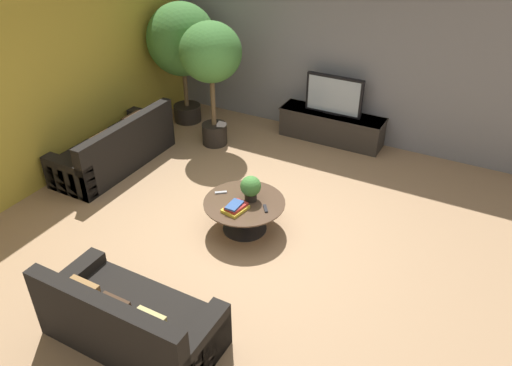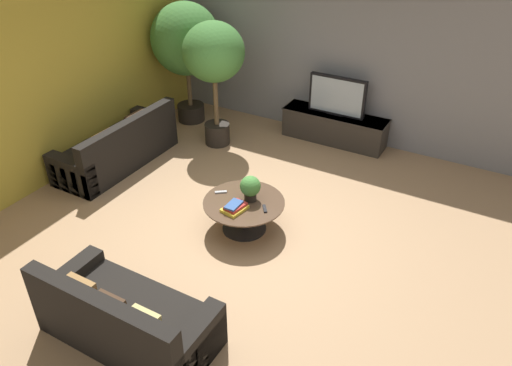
{
  "view_description": "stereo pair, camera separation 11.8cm",
  "coord_description": "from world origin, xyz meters",
  "views": [
    {
      "loc": [
        2.65,
        -4.63,
        4.09
      ],
      "look_at": [
        -0.01,
        0.29,
        0.55
      ],
      "focal_mm": 35.0,
      "sensor_mm": 36.0,
      "label": 1
    },
    {
      "loc": [
        2.75,
        -4.58,
        4.09
      ],
      "look_at": [
        -0.01,
        0.29,
        0.55
      ],
      "focal_mm": 35.0,
      "sensor_mm": 36.0,
      "label": 2
    }
  ],
  "objects": [
    {
      "name": "remote_black",
      "position": [
        0.31,
        -0.04,
        0.44
      ],
      "size": [
        0.13,
        0.15,
        0.02
      ],
      "primitive_type": "cube",
      "rotation": [
        0.0,
        0.0,
        0.64
      ],
      "color": "black",
      "rests_on": "coffee_table"
    },
    {
      "name": "couch_by_wall",
      "position": [
        -2.64,
        0.47,
        0.29
      ],
      "size": [
        0.84,
        2.09,
        0.84
      ],
      "rotation": [
        0.0,
        0.0,
        -1.57
      ],
      "color": "black",
      "rests_on": "ground"
    },
    {
      "name": "coffee_table",
      "position": [
        -0.01,
        -0.02,
        0.3
      ],
      "size": [
        1.07,
        1.07,
        0.43
      ],
      "color": "black",
      "rests_on": "ground"
    },
    {
      "name": "remote_silver",
      "position": [
        -0.39,
        0.01,
        0.44
      ],
      "size": [
        0.15,
        0.13,
        0.02
      ],
      "primitive_type": "cube",
      "rotation": [
        0.0,
        0.0,
        -0.92
      ],
      "color": "gray",
      "rests_on": "coffee_table"
    },
    {
      "name": "media_console",
      "position": [
        0.07,
        2.94,
        0.27
      ],
      "size": [
        1.83,
        0.5,
        0.52
      ],
      "color": "#2D2823",
      "rests_on": "ground"
    },
    {
      "name": "book_stack",
      "position": [
        -0.02,
        -0.24,
        0.48
      ],
      "size": [
        0.28,
        0.34,
        0.1
      ],
      "color": "gold",
      "rests_on": "coffee_table"
    },
    {
      "name": "back_wall_stone",
      "position": [
        0.0,
        3.26,
        1.5
      ],
      "size": [
        7.4,
        0.12,
        3.0
      ],
      "primitive_type": "cube",
      "color": "slate",
      "rests_on": "ground"
    },
    {
      "name": "potted_plant_tabletop",
      "position": [
        0.04,
        0.06,
        0.63
      ],
      "size": [
        0.27,
        0.27,
        0.35
      ],
      "color": "black",
      "rests_on": "coffee_table"
    },
    {
      "name": "television",
      "position": [
        0.07,
        2.94,
        0.85
      ],
      "size": [
        0.99,
        0.13,
        0.66
      ],
      "color": "black",
      "rests_on": "media_console"
    },
    {
      "name": "potted_palm_tall",
      "position": [
        -2.63,
        2.42,
        1.49
      ],
      "size": [
        1.22,
        1.22,
        2.19
      ],
      "color": "black",
      "rests_on": "ground"
    },
    {
      "name": "ground_plane",
      "position": [
        0.0,
        0.0,
        0.0
      ],
      "size": [
        24.0,
        24.0,
        0.0
      ],
      "primitive_type": "plane",
      "color": "#9E7A56"
    },
    {
      "name": "side_wall_left",
      "position": [
        -3.26,
        0.2,
        1.5
      ],
      "size": [
        0.12,
        7.4,
        3.0
      ],
      "primitive_type": "cube",
      "color": "gold",
      "rests_on": "ground"
    },
    {
      "name": "couch_near_entry",
      "position": [
        -0.09,
        -2.19,
        0.29
      ],
      "size": [
        1.8,
        0.84,
        0.84
      ],
      "rotation": [
        0.0,
        0.0,
        3.14
      ],
      "color": "black",
      "rests_on": "ground"
    },
    {
      "name": "potted_palm_corner",
      "position": [
        -1.67,
        1.87,
        1.53
      ],
      "size": [
        1.0,
        1.0,
        2.11
      ],
      "color": "black",
      "rests_on": "ground"
    }
  ]
}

